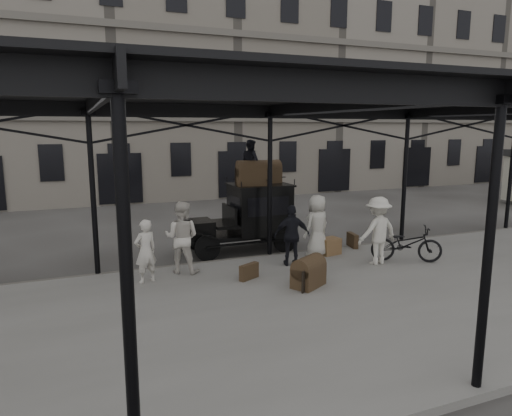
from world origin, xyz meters
The scene contains 18 objects.
ground centered at (0.00, 0.00, 0.00)m, with size 120.00×120.00×0.00m, color #383533.
platform centered at (0.00, -2.00, 0.07)m, with size 28.00×8.00×0.15m, color slate.
canopy centered at (0.00, -1.72, 4.60)m, with size 22.50×9.00×4.74m.
building_frontage centered at (0.00, 18.00, 7.00)m, with size 64.00×8.00×14.00m, color slate.
taxi centered at (-0.14, 3.22, 1.20)m, with size 3.65×1.55×2.18m.
porter_left centered at (-3.89, 0.81, 0.95)m, with size 0.59×0.39×1.61m, color beige.
porter_midleft centered at (-2.87, 1.27, 1.11)m, with size 0.94×0.73×1.93m, color beige.
porter_centre centered at (1.27, 1.33, 1.08)m, with size 0.91×0.59×1.87m, color beige.
porter_official centered at (0.14, 0.75, 1.01)m, with size 1.01×0.42×1.72m, color black.
porter_right centered at (2.45, -0.03, 1.12)m, with size 1.25×0.72×1.93m, color silver.
bicycle centered at (3.37, -0.17, 0.68)m, with size 0.70×2.00×1.05m, color black.
porter_roof centered at (-0.17, 3.13, 2.90)m, with size 0.70×0.55×1.44m, color black.
steamer_trunk_roof_near centered at (-0.22, 2.98, 2.51)m, with size 0.90×0.55×0.66m, color #422F1E, non-canonical shape.
steamer_trunk_roof_far centered at (0.53, 3.43, 2.50)m, with size 0.86×0.53×0.63m, color #422F1E, non-canonical shape.
steamer_trunk_platform centered at (-0.26, -0.98, 0.47)m, with size 0.86×0.53×0.63m, color #422F1E, non-canonical shape.
wicker_hamper centered at (1.73, 1.34, 0.40)m, with size 0.60×0.45×0.50m, color brown.
suitcase_upright centered at (2.86, 1.80, 0.38)m, with size 0.15×0.60×0.45m, color #422F1E.
suitcase_flat centered at (-1.42, 0.06, 0.35)m, with size 0.60×0.15×0.40m, color #422F1E.
Camera 1 is at (-5.44, -10.41, 3.98)m, focal length 32.00 mm.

